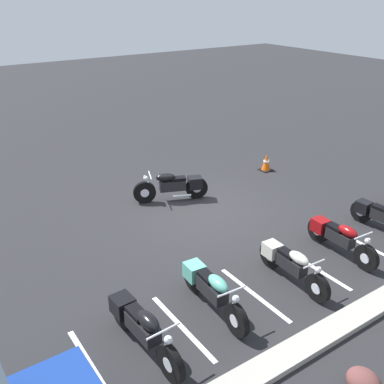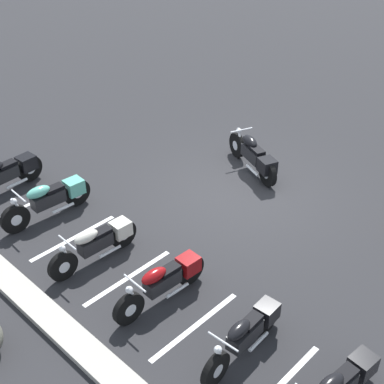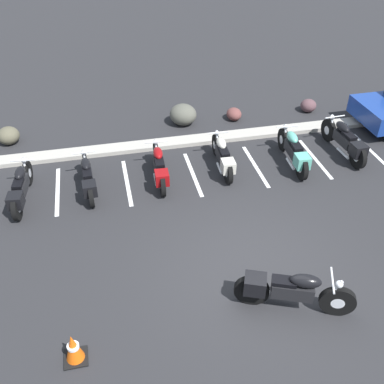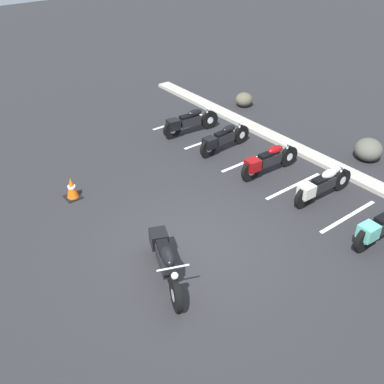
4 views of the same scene
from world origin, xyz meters
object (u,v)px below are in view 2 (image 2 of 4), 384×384
Objects in this scene: motorcycle_black_featured at (254,156)px; parked_bike_1 at (247,333)px; parked_bike_2 at (165,281)px; parked_bike_3 at (98,242)px; parked_bike_4 at (51,198)px; parked_bike_5 at (5,174)px.

motorcycle_black_featured is 5.69m from parked_bike_1.
parked_bike_2 is 1.01× the size of parked_bike_3.
parked_bike_2 is at bearing -90.74° from parked_bike_1.
parked_bike_1 is 5.48m from parked_bike_4.
parked_bike_4 is (3.67, -0.06, 0.02)m from parked_bike_2.
parked_bike_2 is 5.29m from parked_bike_5.
parked_bike_5 is at bearing -88.03° from parked_bike_3.
parked_bike_5 is (5.29, 0.13, 0.04)m from parked_bike_2.
parked_bike_1 is 0.93× the size of parked_bike_4.
motorcycle_black_featured reaches higher than parked_bike_2.
parked_bike_2 is 0.92× the size of parked_bike_5.
parked_bike_4 is (1.93, -0.21, 0.03)m from parked_bike_3.
parked_bike_3 is (3.55, 0.23, 0.01)m from parked_bike_1.
parked_bike_2 is 0.95× the size of parked_bike_4.
parked_bike_1 is 0.90× the size of parked_bike_5.
parked_bike_5 reaches higher than parked_bike_3.
parked_bike_5 reaches higher than motorcycle_black_featured.
parked_bike_1 is at bearing 95.21° from parked_bike_2.
parked_bike_5 is at bearing -79.88° from parked_bike_4.
parked_bike_2 is at bearing 92.52° from parked_bike_4.
parked_bike_4 is 1.63m from parked_bike_5.
parked_bike_3 is at bearing 110.75° from motorcycle_black_featured.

